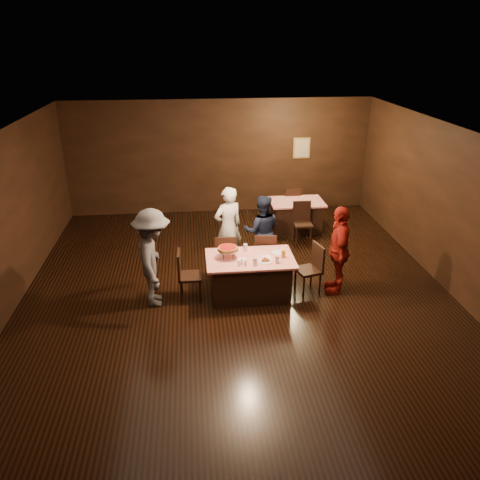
# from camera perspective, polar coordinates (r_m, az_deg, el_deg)

# --- Properties ---
(room) EXTENTS (10.00, 10.04, 3.02)m
(room) POSITION_cam_1_polar(r_m,az_deg,el_deg) (7.63, -0.02, 5.77)
(room) COLOR black
(room) RESTS_ON ground
(main_table) EXTENTS (1.60, 1.00, 0.77)m
(main_table) POSITION_cam_1_polar(r_m,az_deg,el_deg) (8.69, 1.22, -4.47)
(main_table) COLOR red
(main_table) RESTS_ON ground
(back_table) EXTENTS (1.30, 0.90, 0.77)m
(back_table) POSITION_cam_1_polar(r_m,az_deg,el_deg) (11.62, 6.84, 2.93)
(back_table) COLOR #B70C16
(back_table) RESTS_ON ground
(chair_far_left) EXTENTS (0.43, 0.43, 0.95)m
(chair_far_left) POSITION_cam_1_polar(r_m,az_deg,el_deg) (9.28, -1.82, -1.91)
(chair_far_left) COLOR black
(chair_far_left) RESTS_ON ground
(chair_far_right) EXTENTS (0.47, 0.47, 0.95)m
(chair_far_right) POSITION_cam_1_polar(r_m,az_deg,el_deg) (9.36, 3.07, -1.68)
(chair_far_right) COLOR black
(chair_far_right) RESTS_ON ground
(chair_end_left) EXTENTS (0.43, 0.43, 0.95)m
(chair_end_left) POSITION_cam_1_polar(r_m,az_deg,el_deg) (8.59, -6.10, -4.29)
(chair_end_left) COLOR black
(chair_end_left) RESTS_ON ground
(chair_end_right) EXTENTS (0.51, 0.51, 0.95)m
(chair_end_right) POSITION_cam_1_polar(r_m,az_deg,el_deg) (8.84, 8.32, -3.54)
(chair_end_right) COLOR black
(chair_end_right) RESTS_ON ground
(chair_back_near) EXTENTS (0.43, 0.43, 0.95)m
(chair_back_near) POSITION_cam_1_polar(r_m,az_deg,el_deg) (10.95, 7.65, 2.06)
(chair_back_near) COLOR black
(chair_back_near) RESTS_ON ground
(chair_back_far) EXTENTS (0.43, 0.43, 0.95)m
(chair_back_far) POSITION_cam_1_polar(r_m,az_deg,el_deg) (12.14, 6.25, 4.34)
(chair_back_far) COLOR black
(chair_back_far) RESTS_ON ground
(diner_white_jacket) EXTENTS (0.74, 0.63, 1.72)m
(diner_white_jacket) POSITION_cam_1_polar(r_m,az_deg,el_deg) (9.61, -1.45, 1.57)
(diner_white_jacket) COLOR silver
(diner_white_jacket) RESTS_ON ground
(diner_navy_hoodie) EXTENTS (0.81, 0.67, 1.55)m
(diner_navy_hoodie) POSITION_cam_1_polar(r_m,az_deg,el_deg) (9.64, 2.67, 1.06)
(diner_navy_hoodie) COLOR #161D33
(diner_navy_hoodie) RESTS_ON ground
(diner_grey_knit) EXTENTS (0.73, 1.20, 1.80)m
(diner_grey_knit) POSITION_cam_1_polar(r_m,az_deg,el_deg) (8.35, -10.55, -2.17)
(diner_grey_knit) COLOR #56555A
(diner_grey_knit) RESTS_ON ground
(diner_red_shirt) EXTENTS (0.62, 1.07, 1.70)m
(diner_red_shirt) POSITION_cam_1_polar(r_m,az_deg,el_deg) (8.81, 11.94, -1.19)
(diner_red_shirt) COLOR maroon
(diner_red_shirt) RESTS_ON ground
(pizza_stand) EXTENTS (0.38, 0.38, 0.22)m
(pizza_stand) POSITION_cam_1_polar(r_m,az_deg,el_deg) (8.44, -1.49, -1.06)
(pizza_stand) COLOR black
(pizza_stand) RESTS_ON main_table
(plate_with_slice) EXTENTS (0.25, 0.25, 0.06)m
(plate_with_slice) POSITION_cam_1_polar(r_m,az_deg,el_deg) (8.37, 3.09, -2.49)
(plate_with_slice) COLOR white
(plate_with_slice) RESTS_ON main_table
(plate_empty) EXTENTS (0.25, 0.25, 0.01)m
(plate_empty) POSITION_cam_1_polar(r_m,az_deg,el_deg) (8.72, 4.70, -1.53)
(plate_empty) COLOR white
(plate_empty) RESTS_ON main_table
(glass_front_left) EXTENTS (0.08, 0.08, 0.14)m
(glass_front_left) POSITION_cam_1_polar(r_m,az_deg,el_deg) (8.22, 1.85, -2.65)
(glass_front_left) COLOR silver
(glass_front_left) RESTS_ON main_table
(glass_front_right) EXTENTS (0.08, 0.08, 0.14)m
(glass_front_right) POSITION_cam_1_polar(r_m,az_deg,el_deg) (8.32, 4.54, -2.35)
(glass_front_right) COLOR silver
(glass_front_right) RESTS_ON main_table
(glass_amber) EXTENTS (0.08, 0.08, 0.14)m
(glass_amber) POSITION_cam_1_polar(r_m,az_deg,el_deg) (8.53, 5.29, -1.71)
(glass_amber) COLOR #BF7F26
(glass_amber) RESTS_ON main_table
(glass_back) EXTENTS (0.08, 0.08, 0.14)m
(glass_back) POSITION_cam_1_polar(r_m,az_deg,el_deg) (8.74, 0.67, -0.93)
(glass_back) COLOR silver
(glass_back) RESTS_ON main_table
(condiments) EXTENTS (0.17, 0.10, 0.09)m
(condiments) POSITION_cam_1_polar(r_m,az_deg,el_deg) (8.22, 0.25, -2.80)
(condiments) COLOR silver
(condiments) RESTS_ON main_table
(napkin_center) EXTENTS (0.19, 0.19, 0.01)m
(napkin_center) POSITION_cam_1_polar(r_m,az_deg,el_deg) (8.55, 3.23, -2.07)
(napkin_center) COLOR white
(napkin_center) RESTS_ON main_table
(napkin_left) EXTENTS (0.21, 0.21, 0.01)m
(napkin_left) POSITION_cam_1_polar(r_m,az_deg,el_deg) (8.45, 0.27, -2.36)
(napkin_left) COLOR white
(napkin_left) RESTS_ON main_table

